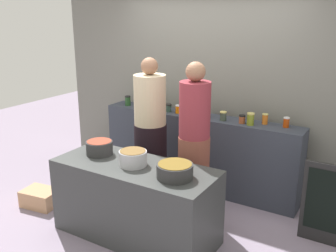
% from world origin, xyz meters
% --- Properties ---
extents(ground, '(12.00, 12.00, 0.00)m').
position_xyz_m(ground, '(0.00, 0.00, 0.00)').
color(ground, gray).
extents(storefront_wall, '(4.80, 0.12, 3.00)m').
position_xyz_m(storefront_wall, '(0.00, 1.45, 1.50)').
color(storefront_wall, slate).
rests_on(storefront_wall, ground).
extents(display_shelf, '(2.70, 0.36, 1.00)m').
position_xyz_m(display_shelf, '(0.00, 1.10, 0.50)').
color(display_shelf, '#323843').
rests_on(display_shelf, ground).
extents(prep_table, '(1.70, 0.70, 0.81)m').
position_xyz_m(prep_table, '(0.00, -0.30, 0.40)').
color(prep_table, '#343736').
rests_on(prep_table, ground).
extents(preserve_jar_0, '(0.08, 0.08, 0.14)m').
position_xyz_m(preserve_jar_0, '(-1.10, 1.06, 1.07)').
color(preserve_jar_0, '#214521').
rests_on(preserve_jar_0, display_shelf).
extents(preserve_jar_1, '(0.08, 0.08, 0.14)m').
position_xyz_m(preserve_jar_1, '(-0.93, 1.15, 1.07)').
color(preserve_jar_1, olive).
rests_on(preserve_jar_1, display_shelf).
extents(preserve_jar_2, '(0.07, 0.07, 0.12)m').
position_xyz_m(preserve_jar_2, '(-0.79, 1.12, 1.06)').
color(preserve_jar_2, orange).
rests_on(preserve_jar_2, display_shelf).
extents(preserve_jar_3, '(0.08, 0.08, 0.11)m').
position_xyz_m(preserve_jar_3, '(-0.43, 1.06, 1.05)').
color(preserve_jar_3, '#2B453B').
rests_on(preserve_jar_3, display_shelf).
extents(preserve_jar_4, '(0.07, 0.07, 0.11)m').
position_xyz_m(preserve_jar_4, '(-0.28, 1.06, 1.06)').
color(preserve_jar_4, orange).
rests_on(preserve_jar_4, display_shelf).
extents(preserve_jar_5, '(0.09, 0.09, 0.12)m').
position_xyz_m(preserve_jar_5, '(-0.04, 1.10, 1.06)').
color(preserve_jar_5, red).
rests_on(preserve_jar_5, display_shelf).
extents(preserve_jar_6, '(0.08, 0.08, 0.14)m').
position_xyz_m(preserve_jar_6, '(0.14, 1.05, 1.07)').
color(preserve_jar_6, '#591043').
rests_on(preserve_jar_6, display_shelf).
extents(preserve_jar_7, '(0.08, 0.08, 0.11)m').
position_xyz_m(preserve_jar_7, '(0.37, 1.05, 1.06)').
color(preserve_jar_7, '#364334').
rests_on(preserve_jar_7, display_shelf).
extents(preserve_jar_8, '(0.08, 0.08, 0.10)m').
position_xyz_m(preserve_jar_8, '(0.61, 1.05, 1.05)').
color(preserve_jar_8, brown).
rests_on(preserve_jar_8, display_shelf).
extents(preserve_jar_9, '(0.09, 0.09, 0.15)m').
position_xyz_m(preserve_jar_9, '(0.72, 1.03, 1.07)').
color(preserve_jar_9, olive).
rests_on(preserve_jar_9, display_shelf).
extents(preserve_jar_10, '(0.07, 0.07, 0.13)m').
position_xyz_m(preserve_jar_10, '(0.86, 1.16, 1.06)').
color(preserve_jar_10, '#CA651D').
rests_on(preserve_jar_10, display_shelf).
extents(preserve_jar_11, '(0.07, 0.07, 0.12)m').
position_xyz_m(preserve_jar_11, '(1.11, 1.16, 1.06)').
color(preserve_jar_11, '#AD380A').
rests_on(preserve_jar_11, display_shelf).
extents(cooking_pot_left, '(0.29, 0.29, 0.15)m').
position_xyz_m(cooking_pot_left, '(-0.50, -0.24, 0.88)').
color(cooking_pot_left, '#2D2D2D').
rests_on(cooking_pot_left, prep_table).
extents(cooking_pot_center, '(0.28, 0.28, 0.16)m').
position_xyz_m(cooking_pot_center, '(-0.01, -0.30, 0.88)').
color(cooking_pot_center, '#B7B7BC').
rests_on(cooking_pot_center, prep_table).
extents(cooking_pot_right, '(0.34, 0.34, 0.14)m').
position_xyz_m(cooking_pot_right, '(0.50, -0.35, 0.87)').
color(cooking_pot_right, '#2D2D2D').
rests_on(cooking_pot_right, prep_table).
extents(cook_with_tongs, '(0.40, 0.40, 1.78)m').
position_xyz_m(cook_with_tongs, '(-0.35, 0.50, 0.80)').
color(cook_with_tongs, black).
rests_on(cook_with_tongs, ground).
extents(cook_in_cap, '(0.35, 0.35, 1.80)m').
position_xyz_m(cook_in_cap, '(0.35, 0.33, 0.82)').
color(cook_in_cap, brown).
rests_on(cook_in_cap, ground).
extents(bread_crate, '(0.46, 0.37, 0.20)m').
position_xyz_m(bread_crate, '(-1.39, -0.37, 0.10)').
color(bread_crate, tan).
rests_on(bread_crate, ground).
extents(chalkboard_sign, '(0.59, 0.05, 0.87)m').
position_xyz_m(chalkboard_sign, '(1.76, 0.59, 0.44)').
color(chalkboard_sign, black).
rests_on(chalkboard_sign, ground).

